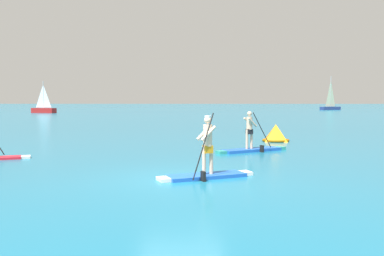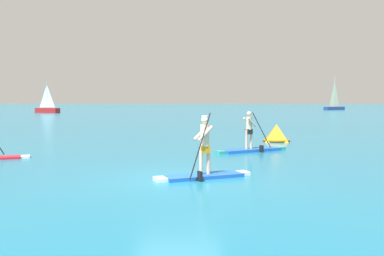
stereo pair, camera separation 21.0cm
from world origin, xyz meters
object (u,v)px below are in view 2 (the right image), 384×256
(sailboat_left_horizon, at_px, (47,109))
(sailboat_right_horizon, at_px, (334,105))
(paddleboarder_mid_center, at_px, (203,164))
(race_marker_buoy, at_px, (276,134))
(paddleboarder_far_right, at_px, (251,145))

(sailboat_left_horizon, bearing_deg, sailboat_right_horizon, -137.03)
(paddleboarder_mid_center, bearing_deg, race_marker_buoy, -134.33)
(paddleboarder_mid_center, distance_m, race_marker_buoy, 11.42)
(paddleboarder_far_right, relative_size, race_marker_buoy, 1.91)
(sailboat_left_horizon, relative_size, sailboat_right_horizon, 0.73)
(sailboat_left_horizon, distance_m, sailboat_right_horizon, 60.24)
(paddleboarder_mid_center, distance_m, sailboat_left_horizon, 64.86)
(paddleboarder_far_right, relative_size, sailboat_left_horizon, 0.60)
(paddleboarder_mid_center, height_order, race_marker_buoy, paddleboarder_mid_center)
(paddleboarder_far_right, bearing_deg, paddleboarder_mid_center, -138.86)
(paddleboarder_mid_center, distance_m, sailboat_right_horizon, 86.28)
(sailboat_right_horizon, bearing_deg, sailboat_left_horizon, 173.10)
(race_marker_buoy, bearing_deg, sailboat_left_horizon, 123.07)
(paddleboarder_mid_center, xyz_separation_m, paddleboarder_far_right, (2.05, 6.23, -0.08))
(race_marker_buoy, distance_m, sailboat_right_horizon, 74.85)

